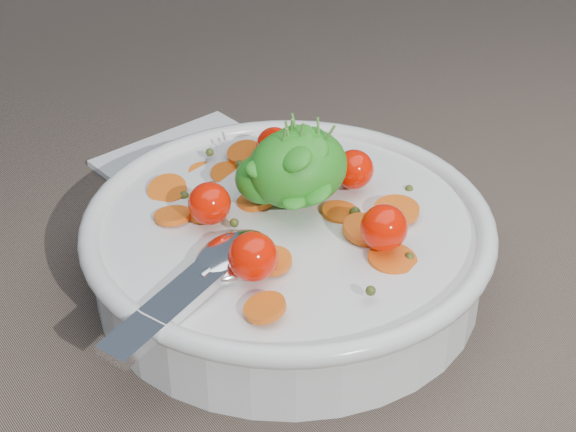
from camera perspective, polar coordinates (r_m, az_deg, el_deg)
ground at (r=0.61m, az=-2.07°, el=-5.27°), size 6.00×6.00×0.00m
bowl at (r=0.60m, az=-0.01°, el=-1.80°), size 0.30×0.28×0.12m
napkin at (r=0.76m, az=-5.94°, el=3.41°), size 0.15×0.14×0.01m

